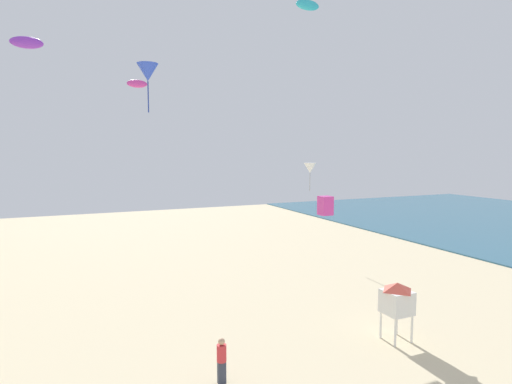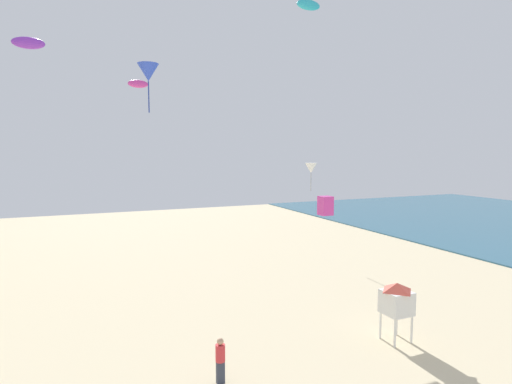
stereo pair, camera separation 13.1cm
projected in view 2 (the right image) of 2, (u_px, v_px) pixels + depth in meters
name	position (u px, v px, depth m)	size (l,w,h in m)	color
kite_flyer	(220.00, 358.00, 14.47)	(0.34, 0.34, 1.64)	#383D4C
lifeguard_stand	(397.00, 299.00, 17.68)	(1.10, 1.10, 2.55)	white
kite_cyan_parafoil	(308.00, 5.00, 29.21)	(1.86, 0.52, 0.72)	#2DB7CC
kite_magenta_parafoil	(138.00, 84.00, 29.39)	(1.42, 0.39, 0.55)	#DB3D9E
kite_magenta_box	(325.00, 206.00, 21.07)	(0.61, 0.61, 0.96)	#DB3D9E
kite_blue_delta	(148.00, 73.00, 23.82)	(1.22, 1.22, 2.78)	blue
kite_purple_parafoil	(28.00, 43.00, 30.91)	(2.28, 0.63, 0.88)	purple
kite_white_delta	(311.00, 168.00, 33.61)	(1.01, 1.01, 2.30)	white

